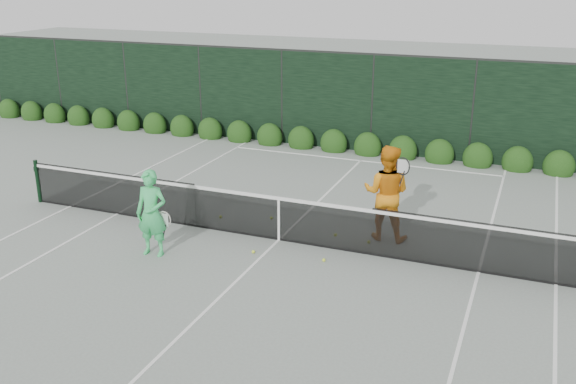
% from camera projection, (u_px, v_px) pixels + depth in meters
% --- Properties ---
extents(ground, '(80.00, 80.00, 0.00)m').
position_uv_depth(ground, '(279.00, 240.00, 13.63)').
color(ground, gray).
rests_on(ground, ground).
extents(tennis_net, '(12.90, 0.10, 1.07)m').
position_uv_depth(tennis_net, '(278.00, 217.00, 13.46)').
color(tennis_net, black).
rests_on(tennis_net, ground).
extents(player_woman, '(0.69, 0.48, 1.77)m').
position_uv_depth(player_woman, '(152.00, 213.00, 12.68)').
color(player_woman, '#3ED470').
rests_on(player_woman, ground).
extents(player_man, '(1.00, 0.78, 2.05)m').
position_uv_depth(player_man, '(387.00, 193.00, 13.42)').
color(player_man, orange).
rests_on(player_man, ground).
extents(court_lines, '(11.03, 23.83, 0.01)m').
position_uv_depth(court_lines, '(279.00, 240.00, 13.63)').
color(court_lines, white).
rests_on(court_lines, ground).
extents(windscreen_fence, '(32.00, 21.07, 3.06)m').
position_uv_depth(windscreen_fence, '(217.00, 217.00, 10.76)').
color(windscreen_fence, black).
rests_on(windscreen_fence, ground).
extents(hedge_row, '(31.66, 0.65, 0.94)m').
position_uv_depth(hedge_row, '(368.00, 147.00, 19.82)').
color(hedge_row, '#12330E').
rests_on(hedge_row, ground).
extents(tennis_balls, '(3.63, 1.92, 0.07)m').
position_uv_depth(tennis_balls, '(294.00, 236.00, 13.75)').
color(tennis_balls, '#DCF336').
rests_on(tennis_balls, ground).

